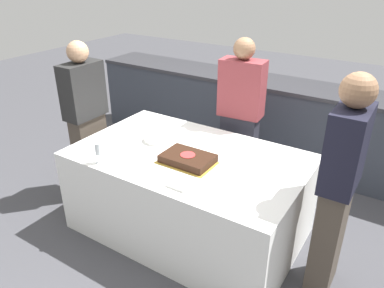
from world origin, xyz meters
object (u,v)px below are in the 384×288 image
plate_stack (156,138)px  person_seated_left (87,120)px  person_seated_right (338,188)px  wine_glass (99,149)px  person_cutting_cake (240,118)px  cake (188,159)px

plate_stack → person_seated_left: 0.77m
plate_stack → person_seated_right: person_seated_right is taller
wine_glass → person_cutting_cake: person_cutting_cake is taller
cake → person_cutting_cake: bearing=90.0°
person_seated_left → person_seated_right: (2.27, 0.00, 0.04)m
cake → person_seated_left: person_seated_left is taller
cake → person_seated_right: bearing=5.8°
person_cutting_cake → person_seated_left: person_cutting_cake is taller
person_seated_right → wine_glass: bearing=-73.7°
plate_stack → wine_glass: size_ratio=1.18×
cake → person_seated_right: person_seated_right is taller
person_seated_left → person_cutting_cake: bearing=-56.9°
wine_glass → person_seated_left: size_ratio=0.11×
person_cutting_cake → person_seated_left: 1.43m
cake → plate_stack: 0.46m
wine_glass → person_seated_left: person_seated_left is taller
wine_glass → person_seated_left: bearing=143.6°
person_cutting_cake → person_seated_left: bearing=28.4°
wine_glass → plate_stack: bearing=77.2°
plate_stack → person_seated_left: (-0.77, -0.05, 0.02)m
person_cutting_cake → person_seated_right: size_ratio=0.97×
wine_glass → cake: bearing=33.5°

